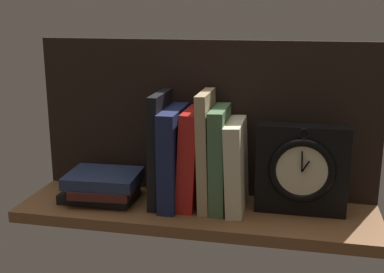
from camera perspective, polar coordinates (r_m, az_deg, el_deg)
ground_plane at (r=111.54cm, az=0.50°, el=-8.84°), size 79.85×22.00×2.50cm
back_panel at (r=115.28cm, az=1.56°, el=2.11°), size 79.85×1.20×36.38cm
book_black_skeptic at (r=110.38cm, az=-3.75°, el=-1.42°), size 2.58×13.56×25.45cm
book_navy_bierce at (r=110.06cm, az=-2.12°, el=-2.38°), size 3.87×16.13×21.99cm
book_red_requiem at (r=109.19cm, az=-0.05°, el=-2.55°), size 4.89×12.77×21.99cm
book_tan_shortstories at (r=107.98cm, az=1.69°, el=-1.62°), size 3.09×12.94×25.98cm
book_green_romantic at (r=107.98cm, az=3.27°, el=-2.57°), size 3.73×13.44×22.65cm
book_cream_twain at (r=107.94cm, az=5.17°, el=-3.40°), size 4.45×14.48×19.90cm
framed_clock at (r=107.71cm, az=12.60°, el=-3.77°), size 19.41×6.24×19.49cm
book_stack_side at (r=115.83cm, az=-10.30°, el=-5.67°), size 18.04×14.41×6.66cm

